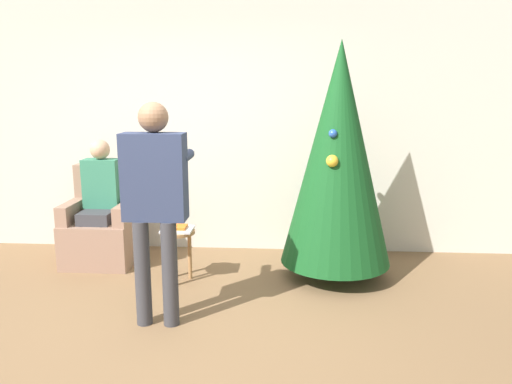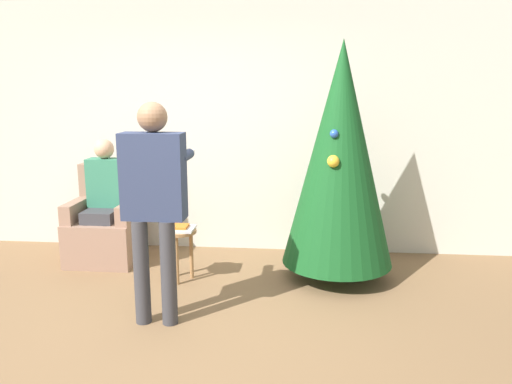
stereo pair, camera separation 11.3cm
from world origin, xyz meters
name	(u,v)px [view 1 (the left image)]	position (x,y,z in m)	size (l,w,h in m)	color
ground_plane	(155,345)	(0.00, 0.00, 0.00)	(14.00, 14.00, 0.00)	brown
wall_back	(204,128)	(0.00, 2.23, 1.35)	(8.00, 0.06, 2.70)	beige
christmas_tree	(338,155)	(1.38, 1.40, 1.18)	(1.03, 1.03, 2.20)	brown
armchair	(103,229)	(-0.99, 1.70, 0.35)	(0.69, 0.66, 0.99)	#93705B
person_seated	(100,196)	(-0.99, 1.67, 0.70)	(0.36, 0.46, 1.27)	#38383D
person_standing	(155,193)	(-0.06, 0.37, 1.02)	(0.47, 0.57, 1.68)	#38383D
side_stool	(178,241)	(-0.09, 1.19, 0.39)	(0.32, 0.32, 0.49)	#A37547
laptop	(177,229)	(-0.09, 1.19, 0.50)	(0.29, 0.25, 0.02)	silver
book	(177,227)	(-0.09, 1.19, 0.52)	(0.17, 0.16, 0.02)	orange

